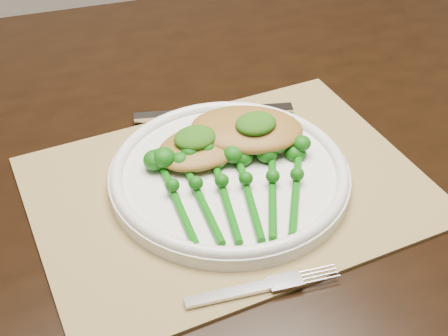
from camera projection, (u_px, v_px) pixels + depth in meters
name	position (u px, v px, depth m)	size (l,w,h in m)	color
dining_table	(247.00, 304.00, 1.08)	(1.72, 1.14, 0.75)	black
placemat	(229.00, 188.00, 0.74)	(0.45, 0.33, 0.00)	olive
dinner_plate	(229.00, 173.00, 0.74)	(0.29, 0.29, 0.03)	white
knife	(199.00, 113.00, 0.85)	(0.21, 0.09, 0.01)	silver
fork	(273.00, 284.00, 0.62)	(0.16, 0.05, 0.00)	silver
chicken_fillet_left	(203.00, 146.00, 0.75)	(0.12, 0.08, 0.02)	olive
chicken_fillet_right	(246.00, 129.00, 0.77)	(0.14, 0.10, 0.03)	olive
pesto_dollop_left	(195.00, 138.00, 0.74)	(0.05, 0.04, 0.02)	#174209
pesto_dollop_right	(256.00, 123.00, 0.75)	(0.05, 0.04, 0.02)	#174209
broccolini_bundle	(237.00, 198.00, 0.69)	(0.20, 0.21, 0.04)	#0C580B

